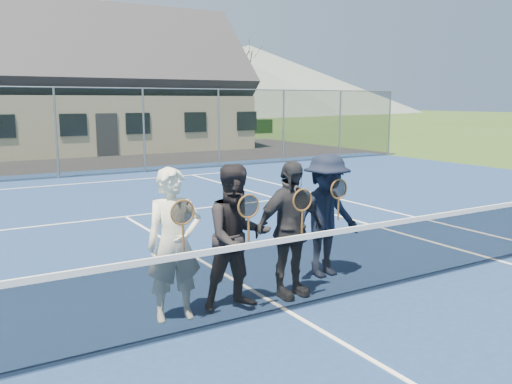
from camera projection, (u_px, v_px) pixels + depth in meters
ground at (28, 161)px, 23.52m from camera, size 220.00×220.00×0.00m
court_surface at (288, 312)px, 6.62m from camera, size 30.00×30.00×0.02m
hill_centre at (77, 52)px, 95.21m from camera, size 120.00×120.00×22.00m
hill_east at (249, 79)px, 113.68m from camera, size 90.00×90.00×14.00m
court_markings at (288, 311)px, 6.62m from camera, size 11.03×23.83×0.01m
tennis_net at (288, 271)px, 6.53m from camera, size 11.68×0.08×1.10m
perimeter_fence at (56, 133)px, 17.77m from camera, size 30.07×0.07×3.02m
clubhouse at (92, 73)px, 28.27m from camera, size 15.60×8.20×7.70m
tree_c at (23, 50)px, 34.55m from camera, size 3.20×3.20×7.77m
tree_d at (169, 56)px, 39.64m from camera, size 3.20×3.20×7.77m
tree_e at (241, 59)px, 42.69m from camera, size 3.20×3.20×7.77m
player_a at (174, 244)px, 6.28m from camera, size 0.71×0.54×1.80m
player_b at (237, 237)px, 6.62m from camera, size 0.93×0.76×1.80m
player_c at (290, 229)px, 7.02m from camera, size 1.07×0.53×1.80m
player_d at (326, 216)px, 7.85m from camera, size 1.19×0.71×1.80m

